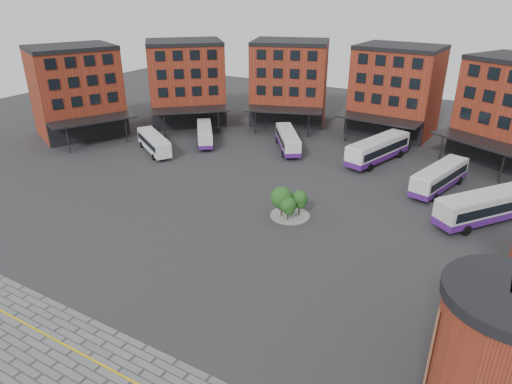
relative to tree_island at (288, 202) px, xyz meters
The scene contains 10 objects.
ground 11.88m from the tree_island, 99.14° to the right, with size 160.00×160.00×0.00m, color #28282B.
yellow_line 25.64m from the tree_island, 89.69° to the right, with size 26.00×0.15×0.02m, color gold.
main_building 28.00m from the tree_island, 103.97° to the left, with size 94.14×42.48×14.60m.
tree_island is the anchor object (origin of this frame).
bus_a 28.64m from the tree_island, 161.59° to the left, with size 9.71×7.17×2.83m.
bus_b 28.54m from the tree_island, 144.32° to the left, with size 7.76×9.19×2.77m.
bus_c 22.71m from the tree_island, 116.42° to the left, with size 8.05×9.98×2.96m.
bus_d 22.32m from the tree_island, 81.00° to the left, with size 6.17×12.72×3.50m.
bus_e 20.68m from the tree_island, 51.08° to the left, with size 5.27×11.39×3.13m.
bus_f 21.19m from the tree_island, 26.90° to the left, with size 9.64×11.49×3.46m.
Camera 1 is at (21.28, -28.81, 23.46)m, focal length 32.00 mm.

